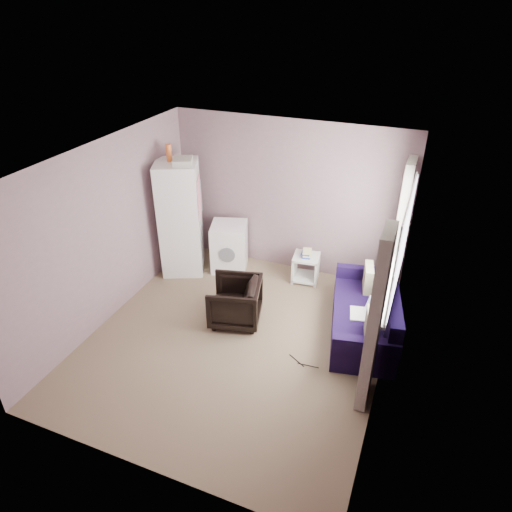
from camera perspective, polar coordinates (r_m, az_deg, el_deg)
The scene contains 8 objects.
room at distance 5.57m, azimuth -2.56°, elevation -0.56°, with size 3.84×4.24×2.54m.
armchair at distance 6.42m, azimuth -2.65°, elevation -5.48°, with size 0.69×0.65×0.71m, color black.
fridge at distance 7.43m, azimuth -9.44°, elevation 4.73°, with size 0.85×0.85×2.13m.
washing_machine at distance 7.61m, azimuth -3.37°, elevation 1.29°, with size 0.71×0.71×0.80m.
side_table at distance 7.39m, azimuth 6.25°, elevation -1.26°, with size 0.45×0.45×0.55m.
sofa at distance 6.40m, azimuth 13.74°, elevation -7.34°, with size 1.13×1.89×0.79m.
window_dressing at distance 5.86m, azimuth 16.33°, elevation -1.83°, with size 0.17×2.62×2.18m.
floor_cables at distance 5.98m, azimuth 5.82°, elevation -13.16°, with size 0.42×0.15×0.01m.
Camera 1 is at (2.03, -4.33, 4.11)m, focal length 32.00 mm.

